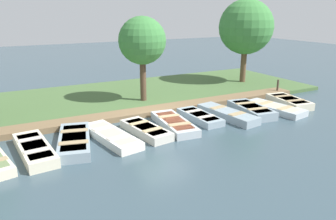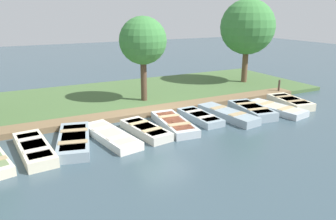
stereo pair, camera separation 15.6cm
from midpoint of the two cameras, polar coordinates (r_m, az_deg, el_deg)
The scene contains 16 objects.
ground_plane at distance 15.36m, azimuth -0.67°, elevation -2.12°, with size 80.00×80.00×0.00m, color #384C56.
shore_bank at distance 19.74m, azimuth -7.17°, elevation 2.43°, with size 8.00×24.00×0.21m.
dock_walkway at distance 16.58m, azimuth -2.93°, elevation -0.21°, with size 1.09×18.62×0.26m.
rowboat_1 at distance 12.93m, azimuth -21.98°, elevation -6.27°, with size 3.31×1.27×0.40m.
rowboat_2 at distance 13.22m, azimuth -15.74°, elevation -5.12°, with size 3.52×1.91×0.40m.
rowboat_3 at distance 13.45m, azimuth -9.62°, elevation -4.45°, with size 3.53×1.60×0.34m.
rowboat_4 at distance 13.90m, azimuth -3.65°, elevation -3.46°, with size 2.89×1.36×0.37m.
rowboat_5 at distance 14.64m, azimuth 1.35°, elevation -2.36°, with size 3.29×1.41×0.36m.
rowboat_6 at distance 15.66m, azimuth 5.85°, elevation -1.20°, with size 2.69×1.05×0.34m.
rowboat_7 at distance 16.15m, azimuth 10.58°, elevation -0.72°, with size 3.48×1.38×0.39m.
rowboat_8 at distance 17.01m, azimuth 14.62°, elevation 0.01°, with size 2.94×1.55×0.44m.
rowboat_9 at distance 17.81m, azimuth 18.43°, elevation 0.26°, with size 3.27×1.68×0.34m.
rowboat_10 at distance 19.16m, azimuth 20.68°, elevation 1.32°, with size 2.76×1.56×0.43m.
mooring_post_far at distance 21.30m, azimuth 18.95°, elevation 3.77°, with size 0.12×0.12×0.96m.
park_tree_left at distance 17.78m, azimuth -4.13°, elevation 11.86°, with size 2.54×2.54×4.76m.
park_tree_center at distance 23.22m, azimuth 13.86°, elevation 13.82°, with size 3.65×3.65×5.78m.
Camera 2 is at (13.02, -6.40, 5.04)m, focal length 35.00 mm.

